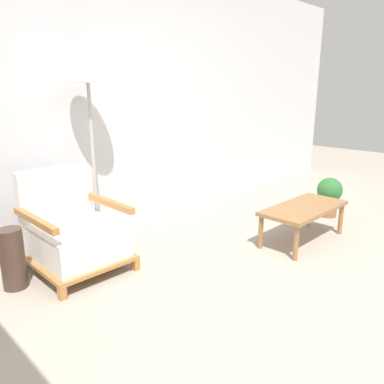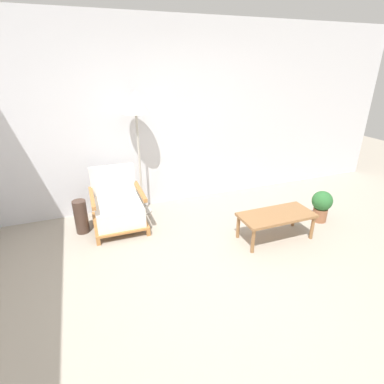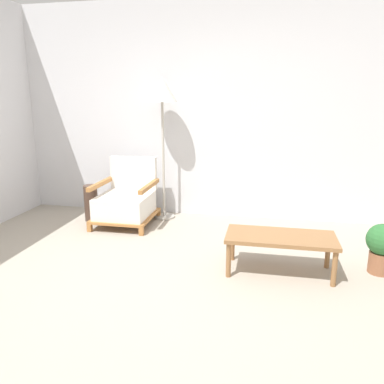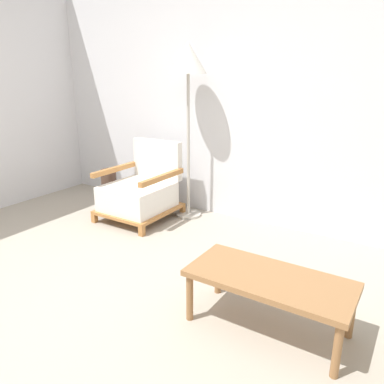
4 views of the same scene
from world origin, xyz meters
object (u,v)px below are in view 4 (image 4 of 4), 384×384
object	(u,v)px
armchair	(141,192)
floor_lamp	(188,68)
vase	(109,189)
coffee_table	(269,283)

from	to	relation	value
armchair	floor_lamp	world-z (taller)	floor_lamp
floor_lamp	vase	xyz separation A→B (m)	(-0.88, -0.29, -1.29)
armchair	coffee_table	size ratio (longest dim) A/B	0.83
floor_lamp	coffee_table	world-z (taller)	floor_lamp
coffee_table	vase	xyz separation A→B (m)	(-2.31, 1.04, -0.08)
armchair	vase	xyz separation A→B (m)	(-0.48, 0.02, -0.06)
coffee_table	vase	distance (m)	2.54
armchair	floor_lamp	distance (m)	1.33
armchair	coffee_table	bearing A→B (deg)	-29.13
floor_lamp	coffee_table	distance (m)	2.30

